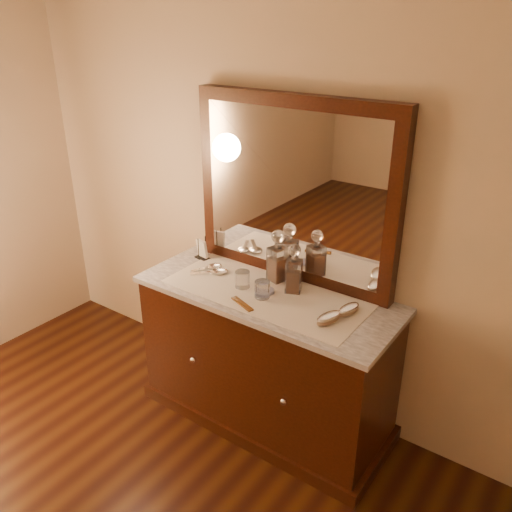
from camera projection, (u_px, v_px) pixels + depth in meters
name	position (u px, v px, depth m)	size (l,w,h in m)	color
dresser_cabinet	(266.00, 359.00, 3.00)	(1.40, 0.55, 0.82)	black
dresser_plinth	(266.00, 410.00, 3.16)	(1.46, 0.59, 0.08)	black
knob_left	(193.00, 360.00, 2.93)	(0.04, 0.04, 0.04)	silver
knob_right	(284.00, 402.00, 2.61)	(0.04, 0.04, 0.04)	silver
marble_top	(267.00, 294.00, 2.82)	(1.44, 0.59, 0.03)	white
mirror_frame	(294.00, 191.00, 2.78)	(1.20, 0.08, 1.00)	black
mirror_glass	(290.00, 193.00, 2.76)	(1.06, 0.01, 0.86)	white
lace_runner	(265.00, 293.00, 2.80)	(1.10, 0.45, 0.00)	silver
pin_dish	(266.00, 291.00, 2.80)	(0.09, 0.09, 0.02)	white
comb	(242.00, 304.00, 2.68)	(0.17, 0.03, 0.01)	brown
napkin_rack	(202.00, 250.00, 3.18)	(0.10, 0.07, 0.14)	black
decanter_left	(278.00, 261.00, 2.89)	(0.11, 0.11, 0.30)	#8F4114
decanter_right	(294.00, 273.00, 2.77)	(0.11, 0.11, 0.27)	#8F4114
brush_near	(329.00, 318.00, 2.53)	(0.10, 0.16, 0.04)	#97785C
brush_far	(349.00, 309.00, 2.60)	(0.09, 0.15, 0.04)	#97785C
hand_mirror_outer	(212.00, 267.00, 3.07)	(0.12, 0.19, 0.02)	silver
hand_mirror_inner	(216.00, 272.00, 3.00)	(0.19, 0.19, 0.02)	silver
tumblers	(252.00, 284.00, 2.79)	(0.23, 0.11, 0.09)	white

